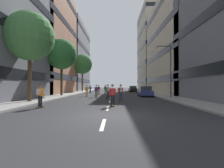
{
  "coord_description": "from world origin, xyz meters",
  "views": [
    {
      "loc": [
        0.49,
        -9.25,
        1.69
      ],
      "look_at": [
        0.0,
        25.1,
        1.93
      ],
      "focal_mm": 27.02,
      "sensor_mm": 36.0,
      "label": 1
    }
  ],
  "objects_px": {
    "streetlamp_right": "(168,65)",
    "skater_1": "(113,94)",
    "street_tree_mid": "(30,37)",
    "skater_6": "(40,94)",
    "parked_car_mid": "(145,92)",
    "street_tree_near": "(82,64)",
    "street_tree_far": "(62,54)",
    "skater_2": "(90,88)",
    "skater_5": "(108,91)",
    "skater_3": "(96,90)",
    "skater_4": "(121,92)",
    "skater_7": "(99,89)",
    "skater_8": "(105,89)",
    "parked_car_near": "(133,89)",
    "skater_0": "(87,90)"
  },
  "relations": [
    {
      "from": "streetlamp_right",
      "to": "skater_4",
      "type": "xyz_separation_m",
      "value": [
        -5.97,
        -3.44,
        -3.12
      ]
    },
    {
      "from": "skater_7",
      "to": "skater_4",
      "type": "bearing_deg",
      "value": -74.09
    },
    {
      "from": "parked_car_mid",
      "to": "skater_0",
      "type": "distance_m",
      "value": 8.73
    },
    {
      "from": "streetlamp_right",
      "to": "skater_5",
      "type": "relative_size",
      "value": 3.65
    },
    {
      "from": "skater_1",
      "to": "street_tree_mid",
      "type": "bearing_deg",
      "value": 160.79
    },
    {
      "from": "skater_3",
      "to": "skater_5",
      "type": "height_order",
      "value": "same"
    },
    {
      "from": "skater_8",
      "to": "skater_7",
      "type": "bearing_deg",
      "value": -108.53
    },
    {
      "from": "street_tree_mid",
      "to": "skater_1",
      "type": "relative_size",
      "value": 4.88
    },
    {
      "from": "parked_car_mid",
      "to": "skater_7",
      "type": "bearing_deg",
      "value": 151.64
    },
    {
      "from": "skater_8",
      "to": "parked_car_near",
      "type": "bearing_deg",
      "value": 56.9
    },
    {
      "from": "street_tree_mid",
      "to": "skater_6",
      "type": "bearing_deg",
      "value": -54.79
    },
    {
      "from": "skater_3",
      "to": "skater_0",
      "type": "bearing_deg",
      "value": 131.95
    },
    {
      "from": "parked_car_mid",
      "to": "streetlamp_right",
      "type": "distance_m",
      "value": 6.05
    },
    {
      "from": "streetlamp_right",
      "to": "street_tree_far",
      "type": "bearing_deg",
      "value": 160.76
    },
    {
      "from": "skater_8",
      "to": "street_tree_far",
      "type": "bearing_deg",
      "value": -135.97
    },
    {
      "from": "streetlamp_right",
      "to": "skater_3",
      "type": "height_order",
      "value": "streetlamp_right"
    },
    {
      "from": "street_tree_near",
      "to": "skater_5",
      "type": "relative_size",
      "value": 5.35
    },
    {
      "from": "street_tree_mid",
      "to": "skater_6",
      "type": "height_order",
      "value": "street_tree_mid"
    },
    {
      "from": "skater_2",
      "to": "skater_6",
      "type": "distance_m",
      "value": 23.63
    },
    {
      "from": "skater_2",
      "to": "skater_6",
      "type": "xyz_separation_m",
      "value": [
        -0.33,
        -23.63,
        0.0
      ]
    },
    {
      "from": "street_tree_mid",
      "to": "skater_0",
      "type": "xyz_separation_m",
      "value": [
        4.16,
        8.66,
        -5.45
      ]
    },
    {
      "from": "parked_car_mid",
      "to": "parked_car_near",
      "type": "bearing_deg",
      "value": 90.0
    },
    {
      "from": "street_tree_far",
      "to": "skater_0",
      "type": "xyz_separation_m",
      "value": [
        4.16,
        -1.22,
        -5.52
      ]
    },
    {
      "from": "skater_2",
      "to": "skater_5",
      "type": "distance_m",
      "value": 16.52
    },
    {
      "from": "skater_2",
      "to": "street_tree_far",
      "type": "bearing_deg",
      "value": -107.38
    },
    {
      "from": "parked_car_near",
      "to": "skater_3",
      "type": "height_order",
      "value": "skater_3"
    },
    {
      "from": "street_tree_far",
      "to": "skater_1",
      "type": "xyz_separation_m",
      "value": [
        8.11,
        -12.7,
        -5.52
      ]
    },
    {
      "from": "parked_car_near",
      "to": "skater_2",
      "type": "relative_size",
      "value": 2.47
    },
    {
      "from": "streetlamp_right",
      "to": "parked_car_mid",
      "type": "bearing_deg",
      "value": 113.92
    },
    {
      "from": "skater_2",
      "to": "skater_5",
      "type": "bearing_deg",
      "value": -74.51
    },
    {
      "from": "skater_8",
      "to": "parked_car_mid",
      "type": "bearing_deg",
      "value": -47.36
    },
    {
      "from": "skater_4",
      "to": "parked_car_near",
      "type": "bearing_deg",
      "value": 80.9
    },
    {
      "from": "parked_car_near",
      "to": "parked_car_mid",
      "type": "bearing_deg",
      "value": -90.0
    },
    {
      "from": "streetlamp_right",
      "to": "skater_6",
      "type": "height_order",
      "value": "streetlamp_right"
    },
    {
      "from": "skater_4",
      "to": "skater_8",
      "type": "relative_size",
      "value": 1.0
    },
    {
      "from": "parked_car_near",
      "to": "street_tree_far",
      "type": "xyz_separation_m",
      "value": [
        -12.87,
        -16.05,
        5.81
      ]
    },
    {
      "from": "streetlamp_right",
      "to": "skater_1",
      "type": "bearing_deg",
      "value": -132.04
    },
    {
      "from": "skater_1",
      "to": "parked_car_mid",
      "type": "bearing_deg",
      "value": 68.48
    },
    {
      "from": "street_tree_near",
      "to": "street_tree_mid",
      "type": "xyz_separation_m",
      "value": [
        0.0,
        -26.94,
        -0.67
      ]
    },
    {
      "from": "street_tree_near",
      "to": "street_tree_far",
      "type": "distance_m",
      "value": 17.08
    },
    {
      "from": "skater_5",
      "to": "skater_6",
      "type": "distance_m",
      "value": 9.04
    },
    {
      "from": "street_tree_mid",
      "to": "skater_8",
      "type": "distance_m",
      "value": 18.24
    },
    {
      "from": "skater_1",
      "to": "skater_8",
      "type": "bearing_deg",
      "value": 94.88
    },
    {
      "from": "skater_1",
      "to": "skater_2",
      "type": "bearing_deg",
      "value": 102.58
    },
    {
      "from": "skater_4",
      "to": "skater_7",
      "type": "relative_size",
      "value": 1.0
    },
    {
      "from": "street_tree_far",
      "to": "street_tree_near",
      "type": "bearing_deg",
      "value": 90.0
    },
    {
      "from": "streetlamp_right",
      "to": "skater_6",
      "type": "bearing_deg",
      "value": -144.69
    },
    {
      "from": "streetlamp_right",
      "to": "skater_1",
      "type": "distance_m",
      "value": 10.59
    },
    {
      "from": "street_tree_near",
      "to": "streetlamp_right",
      "type": "height_order",
      "value": "street_tree_near"
    },
    {
      "from": "streetlamp_right",
      "to": "skater_3",
      "type": "xyz_separation_m",
      "value": [
        -9.12,
        2.18,
        -3.12
      ]
    }
  ]
}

